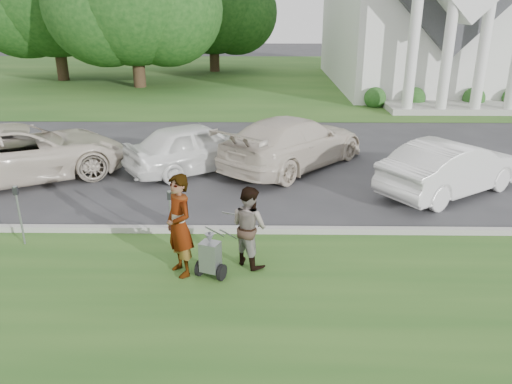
{
  "coord_description": "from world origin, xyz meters",
  "views": [
    {
      "loc": [
        -0.18,
        -9.8,
        4.9
      ],
      "look_at": [
        -0.33,
        0.0,
        1.21
      ],
      "focal_mm": 35.0,
      "sensor_mm": 36.0,
      "label": 1
    }
  ],
  "objects_px": {
    "car_b": "(198,147)",
    "car_c": "(294,142)",
    "parking_meter_far": "(19,208)",
    "car_a": "(23,153)",
    "striping_cart": "(211,257)",
    "tree_back": "(213,7)",
    "tree_left": "(133,1)",
    "parking_meter_near": "(171,213)",
    "car_d": "(452,168)",
    "person_right": "(249,227)",
    "person_left": "(179,226)"
  },
  "relations": [
    {
      "from": "tree_left",
      "to": "car_c",
      "type": "bearing_deg",
      "value": -61.81
    },
    {
      "from": "person_right",
      "to": "parking_meter_far",
      "type": "height_order",
      "value": "person_right"
    },
    {
      "from": "tree_left",
      "to": "striping_cart",
      "type": "distance_m",
      "value": 24.85
    },
    {
      "from": "tree_left",
      "to": "car_d",
      "type": "bearing_deg",
      "value": -55.31
    },
    {
      "from": "striping_cart",
      "to": "tree_back",
      "type": "bearing_deg",
      "value": 116.55
    },
    {
      "from": "car_c",
      "to": "striping_cart",
      "type": "bearing_deg",
      "value": 114.73
    },
    {
      "from": "parking_meter_near",
      "to": "car_d",
      "type": "relative_size",
      "value": 0.29
    },
    {
      "from": "person_right",
      "to": "car_c",
      "type": "xyz_separation_m",
      "value": [
        1.23,
        6.47,
        -0.01
      ]
    },
    {
      "from": "parking_meter_near",
      "to": "car_d",
      "type": "bearing_deg",
      "value": 26.13
    },
    {
      "from": "car_d",
      "to": "tree_left",
      "type": "bearing_deg",
      "value": 0.47
    },
    {
      "from": "striping_cart",
      "to": "parking_meter_near",
      "type": "xyz_separation_m",
      "value": [
        -0.95,
        1.2,
        0.4
      ]
    },
    {
      "from": "tree_back",
      "to": "person_left",
      "type": "relative_size",
      "value": 4.79
    },
    {
      "from": "person_right",
      "to": "car_c",
      "type": "height_order",
      "value": "person_right"
    },
    {
      "from": "tree_back",
      "to": "parking_meter_near",
      "type": "bearing_deg",
      "value": -86.4
    },
    {
      "from": "striping_cart",
      "to": "car_c",
      "type": "relative_size",
      "value": 0.21
    },
    {
      "from": "person_right",
      "to": "car_a",
      "type": "relative_size",
      "value": 0.28
    },
    {
      "from": "car_a",
      "to": "tree_back",
      "type": "bearing_deg",
      "value": -37.36
    },
    {
      "from": "car_d",
      "to": "person_right",
      "type": "bearing_deg",
      "value": 93.12
    },
    {
      "from": "tree_back",
      "to": "parking_meter_near",
      "type": "height_order",
      "value": "tree_back"
    },
    {
      "from": "striping_cart",
      "to": "car_a",
      "type": "xyz_separation_m",
      "value": [
        -6.09,
        5.67,
        0.39
      ]
    },
    {
      "from": "car_c",
      "to": "car_b",
      "type": "bearing_deg",
      "value": 48.69
    },
    {
      "from": "striping_cart",
      "to": "car_b",
      "type": "distance_m",
      "value": 6.66
    },
    {
      "from": "tree_back",
      "to": "person_right",
      "type": "bearing_deg",
      "value": -83.42
    },
    {
      "from": "car_a",
      "to": "car_d",
      "type": "bearing_deg",
      "value": -124.86
    },
    {
      "from": "tree_left",
      "to": "striping_cart",
      "type": "relative_size",
      "value": 9.18
    },
    {
      "from": "car_d",
      "to": "car_c",
      "type": "bearing_deg",
      "value": 26.57
    },
    {
      "from": "tree_back",
      "to": "car_d",
      "type": "relative_size",
      "value": 2.14
    },
    {
      "from": "tree_left",
      "to": "car_a",
      "type": "relative_size",
      "value": 1.8
    },
    {
      "from": "striping_cart",
      "to": "person_left",
      "type": "bearing_deg",
      "value": -171.84
    },
    {
      "from": "person_left",
      "to": "person_right",
      "type": "relative_size",
      "value": 1.22
    },
    {
      "from": "car_c",
      "to": "car_d",
      "type": "bearing_deg",
      "value": -168.97
    },
    {
      "from": "tree_back",
      "to": "parking_meter_far",
      "type": "height_order",
      "value": "tree_back"
    },
    {
      "from": "car_a",
      "to": "striping_cart",
      "type": "bearing_deg",
      "value": -163.13
    },
    {
      "from": "car_a",
      "to": "car_c",
      "type": "relative_size",
      "value": 1.06
    },
    {
      "from": "parking_meter_near",
      "to": "car_b",
      "type": "xyz_separation_m",
      "value": [
        -0.11,
        5.37,
        -0.06
      ]
    },
    {
      "from": "parking_meter_near",
      "to": "car_d",
      "type": "distance_m",
      "value": 7.89
    },
    {
      "from": "car_b",
      "to": "car_c",
      "type": "bearing_deg",
      "value": -115.41
    },
    {
      "from": "car_c",
      "to": "parking_meter_far",
      "type": "bearing_deg",
      "value": 82.96
    },
    {
      "from": "tree_left",
      "to": "parking_meter_near",
      "type": "distance_m",
      "value": 23.39
    },
    {
      "from": "tree_back",
      "to": "parking_meter_far",
      "type": "xyz_separation_m",
      "value": [
        -1.36,
        -30.09,
        -3.87
      ]
    },
    {
      "from": "parking_meter_near",
      "to": "car_a",
      "type": "bearing_deg",
      "value": 138.99
    },
    {
      "from": "car_b",
      "to": "car_c",
      "type": "distance_m",
      "value": 3.03
    },
    {
      "from": "car_a",
      "to": "car_d",
      "type": "xyz_separation_m",
      "value": [
        12.23,
        -1.0,
        -0.08
      ]
    },
    {
      "from": "person_left",
      "to": "person_right",
      "type": "xyz_separation_m",
      "value": [
        1.3,
        0.4,
        -0.18
      ]
    },
    {
      "from": "tree_back",
      "to": "parking_meter_near",
      "type": "relative_size",
      "value": 7.32
    },
    {
      "from": "parking_meter_near",
      "to": "person_right",
      "type": "bearing_deg",
      "value": -21.68
    },
    {
      "from": "parking_meter_near",
      "to": "car_c",
      "type": "relative_size",
      "value": 0.24
    },
    {
      "from": "tree_left",
      "to": "parking_meter_near",
      "type": "relative_size",
      "value": 8.09
    },
    {
      "from": "striping_cart",
      "to": "car_a",
      "type": "bearing_deg",
      "value": 158.42
    },
    {
      "from": "person_left",
      "to": "car_d",
      "type": "distance_m",
      "value": 8.11
    }
  ]
}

